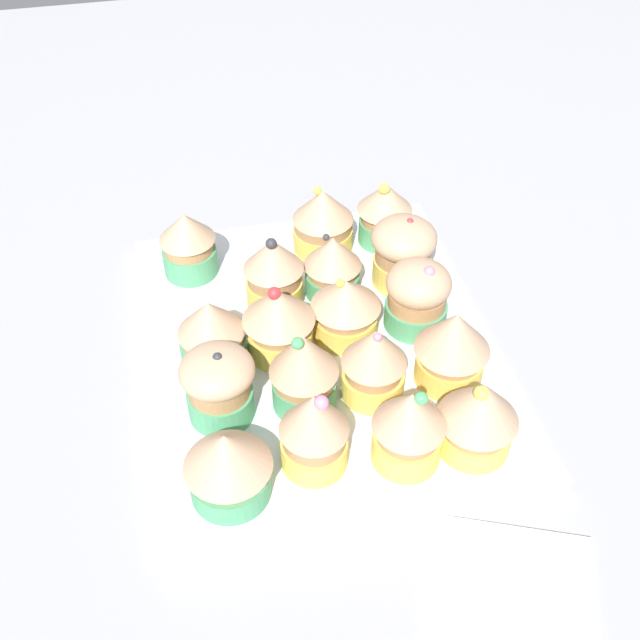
{
  "coord_description": "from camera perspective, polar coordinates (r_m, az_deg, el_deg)",
  "views": [
    {
      "loc": [
        -48.44,
        11.02,
        51.59
      ],
      "look_at": [
        0.0,
        0.0,
        4.2
      ],
      "focal_mm": 43.21,
      "sensor_mm": 36.0,
      "label": 1
    }
  ],
  "objects": [
    {
      "name": "cupcake_14",
      "position": [
        0.58,
        -6.85,
        -10.5
      ],
      "size": [
        6.73,
        6.73,
        6.83
      ],
      "color": "#4C9E6B",
      "rests_on": "baking_tray"
    },
    {
      "name": "cupcake_11",
      "position": [
        0.63,
        -1.2,
        -3.71
      ],
      "size": [
        5.78,
        5.78,
        8.28
      ],
      "color": "#4C9E6B",
      "rests_on": "baking_tray"
    },
    {
      "name": "cupcake_2",
      "position": [
        0.71,
        7.23,
        1.82
      ],
      "size": [
        5.98,
        5.98,
        7.3
      ],
      "color": "#4C9E6B",
      "rests_on": "baking_tray"
    },
    {
      "name": "cupcake_16",
      "position": [
        0.67,
        -8.01,
        -1.1
      ],
      "size": [
        5.91,
        5.91,
        7.03
      ],
      "color": "#4C9E6B",
      "rests_on": "baking_tray"
    },
    {
      "name": "cupcake_0",
      "position": [
        0.61,
        11.65,
        -6.87
      ],
      "size": [
        6.44,
        6.44,
        7.72
      ],
      "color": "#EFC651",
      "rests_on": "baking_tray"
    },
    {
      "name": "baking_tray",
      "position": [
        0.71,
        0.0,
        -2.1
      ],
      "size": [
        38.36,
        31.7,
        1.2
      ],
      "color": "silver",
      "rests_on": "ground_plane"
    },
    {
      "name": "cupcake_3",
      "position": [
        0.75,
        6.17,
        5.13
      ],
      "size": [
        6.37,
        6.37,
        7.43
      ],
      "color": "#EFC651",
      "rests_on": "baking_tray"
    },
    {
      "name": "cupcake_6",
      "position": [
        0.64,
        4.01,
        -3.14
      ],
      "size": [
        5.53,
        5.53,
        7.61
      ],
      "color": "#EFC651",
      "rests_on": "baking_tray"
    },
    {
      "name": "cupcake_12",
      "position": [
        0.68,
        -3.09,
        0.02
      ],
      "size": [
        6.49,
        6.49,
        7.55
      ],
      "color": "#EFC651",
      "rests_on": "baking_tray"
    },
    {
      "name": "ground_plane",
      "position": [
        0.73,
        0.0,
        -3.25
      ],
      "size": [
        180.0,
        180.0,
        3.0
      ],
      "primitive_type": "cube",
      "color": "#9E9EA3"
    },
    {
      "name": "cupcake_7",
      "position": [
        0.69,
        1.91,
        0.95
      ],
      "size": [
        6.42,
        6.42,
        6.71
      ],
      "color": "#EFC651",
      "rests_on": "baking_tray"
    },
    {
      "name": "napkin",
      "position": [
        0.59,
        14.07,
        -19.83
      ],
      "size": [
        16.34,
        15.77,
        0.6
      ],
      "primitive_type": "cube",
      "rotation": [
        0.0,
        0.0,
        -0.4
      ],
      "color": "white",
      "rests_on": "ground_plane"
    },
    {
      "name": "cupcake_1",
      "position": [
        0.66,
        9.78,
        -1.9
      ],
      "size": [
        6.49,
        6.49,
        7.63
      ],
      "color": "#EFC651",
      "rests_on": "baking_tray"
    },
    {
      "name": "cupcake_5",
      "position": [
        0.6,
        6.59,
        -7.79
      ],
      "size": [
        5.76,
        5.76,
        7.94
      ],
      "color": "#EFC651",
      "rests_on": "baking_tray"
    },
    {
      "name": "cupcake_17",
      "position": [
        0.77,
        -9.76,
        5.63
      ],
      "size": [
        5.54,
        5.54,
        6.99
      ],
      "color": "#4C9E6B",
      "rests_on": "baking_tray"
    },
    {
      "name": "cupcake_8",
      "position": [
        0.74,
        0.94,
        4.1
      ],
      "size": [
        5.56,
        5.56,
        6.91
      ],
      "color": "#4C9E6B",
      "rests_on": "baking_tray"
    },
    {
      "name": "cupcake_4",
      "position": [
        0.8,
        4.8,
        8.01
      ],
      "size": [
        5.76,
        5.76,
        7.39
      ],
      "color": "#4C9E6B",
      "rests_on": "baking_tray"
    },
    {
      "name": "cupcake_15",
      "position": [
        0.63,
        -7.52,
        -4.71
      ],
      "size": [
        6.16,
        6.16,
        7.1
      ],
      "color": "#4C9E6B",
      "rests_on": "baking_tray"
    },
    {
      "name": "cupcake_13",
      "position": [
        0.72,
        -3.45,
        3.6
      ],
      "size": [
        5.69,
        5.69,
        7.96
      ],
      "color": "#EFC651",
      "rests_on": "baking_tray"
    },
    {
      "name": "cupcake_9",
      "position": [
        0.79,
        0.22,
        7.45
      ],
      "size": [
        6.26,
        6.26,
        7.31
      ],
      "color": "#EFC651",
      "rests_on": "baking_tray"
    },
    {
      "name": "cupcake_10",
      "position": [
        0.59,
        -0.44,
        -8.12
      ],
      "size": [
        5.44,
        5.44,
        8.22
      ],
      "color": "#EFC651",
      "rests_on": "baking_tray"
    }
  ]
}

